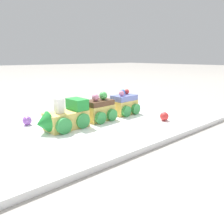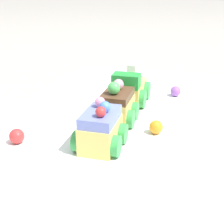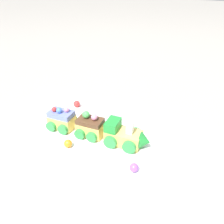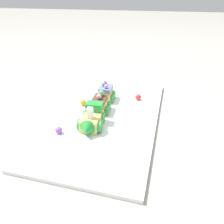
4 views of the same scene
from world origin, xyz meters
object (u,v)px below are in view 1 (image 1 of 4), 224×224
Objects in this scene: cake_car_blueberry at (124,105)px; gumball_red at (164,116)px; cake_car_chocolate at (99,110)px; gumball_purple at (27,121)px; cake_train_locomotive at (64,118)px; gumball_orange at (92,109)px.

cake_car_blueberry reaches higher than gumball_red.
gumball_red is at bearing 133.68° from cake_car_chocolate.
gumball_purple is (0.17, -0.08, -0.02)m from cake_car_chocolate.
cake_car_chocolate is 0.18m from gumball_red.
gumball_red reaches higher than gumball_purple.
cake_train_locomotive is 5.60× the size of gumball_orange.
gumball_orange is (-0.14, -0.08, -0.01)m from cake_train_locomotive.
gumball_red is at bearing 151.18° from cake_train_locomotive.
cake_train_locomotive is at bearing 31.33° from gumball_orange.
cake_car_chocolate is 3.37× the size of gumball_red.
cake_train_locomotive is at bearing -0.07° from cake_car_chocolate.
cake_car_chocolate is 0.08m from gumball_orange.
cake_car_chocolate is 3.54× the size of gumball_purple.
gumball_red is (-0.03, 0.13, -0.02)m from cake_car_blueberry.
cake_car_chocolate is 3.47× the size of gumball_orange.
gumball_orange is 0.97× the size of gumball_red.
gumball_orange is (0.07, -0.07, -0.02)m from cake_car_blueberry.
cake_train_locomotive is at bearing 0.03° from cake_car_blueberry.
gumball_orange is at bearing -152.63° from cake_train_locomotive.
cake_car_chocolate is (-0.11, -0.01, 0.00)m from cake_train_locomotive.
cake_car_chocolate is at bearing -42.36° from gumball_red.
gumball_purple is at bearing -0.72° from gumball_orange.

